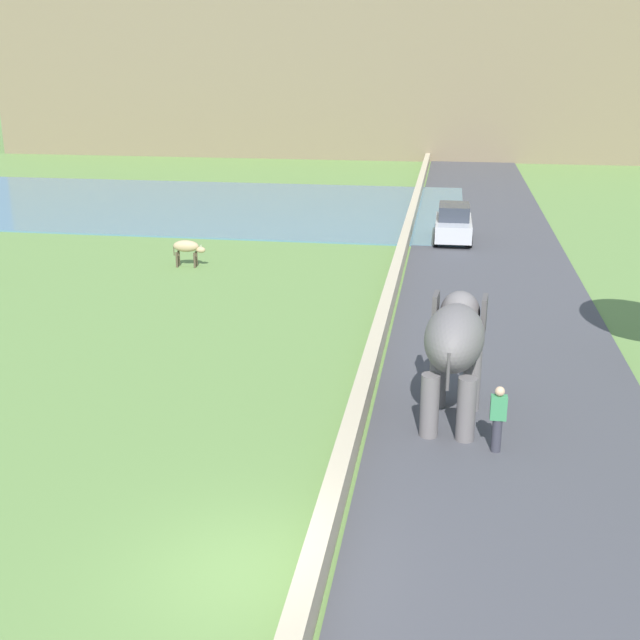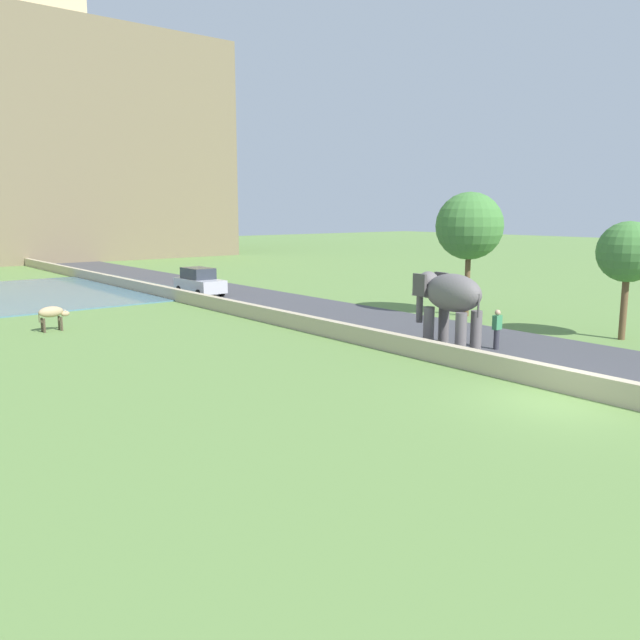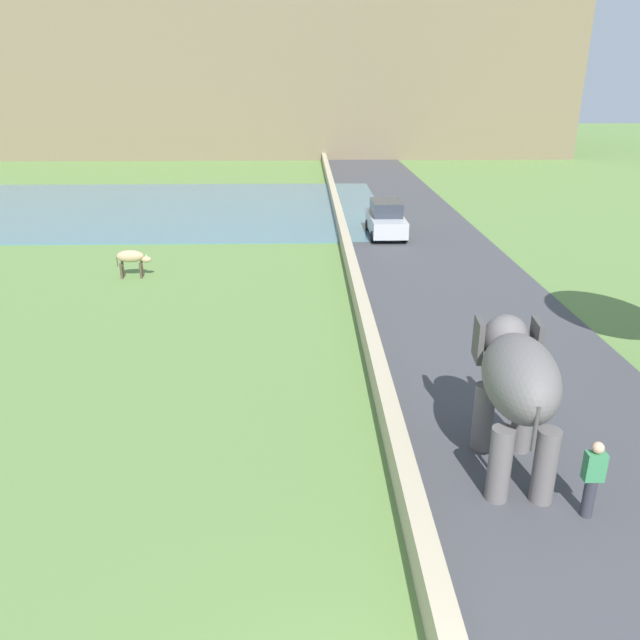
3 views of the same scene
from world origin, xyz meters
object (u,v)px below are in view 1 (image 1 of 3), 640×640
person_beside_elephant (498,418)px  car_silver (454,223)px  elephant (455,342)px  cow_tan (187,248)px

person_beside_elephant → car_silver: car_silver is taller
person_beside_elephant → car_silver: 22.00m
person_beside_elephant → elephant: bearing=122.1°
elephant → cow_tan: (-11.18, 13.62, -1.20)m
elephant → car_silver: 20.41m
elephant → cow_tan: bearing=129.4°
elephant → car_silver: (-0.02, 20.37, -1.14)m
car_silver → person_beside_elephant: bearing=-87.3°
car_silver → elephant: bearing=-89.9°
car_silver → cow_tan: 13.04m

